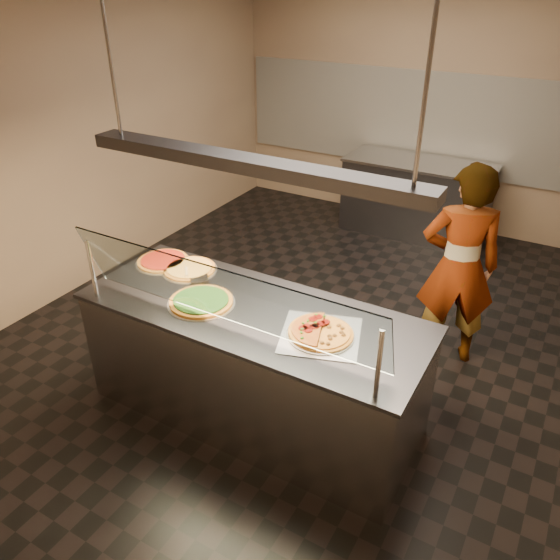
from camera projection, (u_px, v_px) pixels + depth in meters
The scene contains 18 objects.
ground at pixel (312, 327), 5.18m from camera, with size 5.00×6.00×0.02m, color black.
wall_back at pixel (427, 105), 6.69m from camera, with size 5.00×0.02×3.00m, color #977F62.
wall_left at pixel (95, 133), 5.52m from camera, with size 0.02×6.00×3.00m, color #977F62.
tile_band at pixel (424, 122), 6.77m from camera, with size 4.90×0.02×1.20m, color silver.
serving_counter at pixel (254, 364), 3.94m from camera, with size 2.43×0.94×0.93m.
sneeze_guard at pixel (220, 295), 3.31m from camera, with size 2.19×0.18×0.54m.
perforated_tray at pixel (321, 334), 3.45m from camera, with size 0.62×0.62×0.01m.
half_pizza_pepperoni at pixel (307, 326), 3.48m from camera, with size 0.32×0.45×0.05m.
half_pizza_sausage at pixel (335, 337), 3.39m from camera, with size 0.32×0.45×0.04m.
pizza_spinach at pixel (201, 301), 3.78m from camera, with size 0.47×0.47×0.03m.
pizza_cheese at pixel (190, 269), 4.19m from camera, with size 0.42×0.42×0.03m.
pizza_tomato at pixel (163, 261), 4.31m from camera, with size 0.42×0.42×0.03m.
pizza_spatula at pixel (192, 274), 4.09m from camera, with size 0.28×0.17×0.02m.
prep_table at pixel (416, 198), 6.80m from camera, with size 1.78×0.74×0.93m.
worker at pixel (459, 267), 4.38m from camera, with size 0.63×0.41×1.73m, color #322C38.
heat_lamp_housing at pixel (248, 164), 3.21m from camera, with size 2.30×0.18×0.08m, color #3A3A3F.
lamp_rod_left at pixel (109, 53), 3.37m from camera, with size 0.02×0.02×1.01m, color #B7B7BC.
lamp_rod_right at pixel (427, 82), 2.50m from camera, with size 0.02×0.02×1.01m, color #B7B7BC.
Camera 1 is at (1.87, -3.85, 2.95)m, focal length 35.00 mm.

